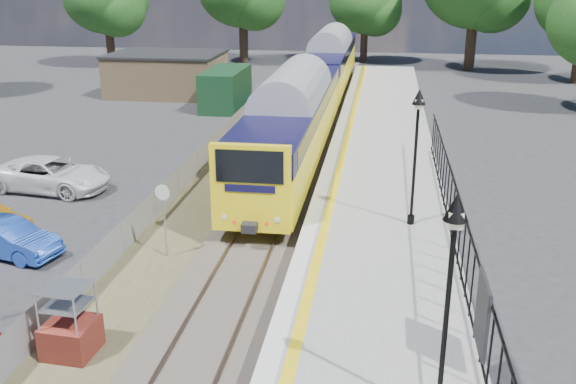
% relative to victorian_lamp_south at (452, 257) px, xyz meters
% --- Properties ---
extents(ground, '(120.00, 120.00, 0.00)m').
position_rel_victorian_lamp_south_xyz_m(ground, '(-5.50, 4.00, -4.30)').
color(ground, '#2D2D30').
rests_on(ground, ground).
extents(track_bed, '(5.90, 80.00, 0.29)m').
position_rel_victorian_lamp_south_xyz_m(track_bed, '(-5.97, 13.67, -4.21)').
color(track_bed, '#473F38').
rests_on(track_bed, ground).
extents(platform, '(5.00, 70.00, 0.90)m').
position_rel_victorian_lamp_south_xyz_m(platform, '(-1.30, 12.00, -3.85)').
color(platform, gray).
rests_on(platform, ground).
extents(platform_edge, '(0.90, 70.00, 0.01)m').
position_rel_victorian_lamp_south_xyz_m(platform_edge, '(-3.36, 12.00, -3.39)').
color(platform_edge, silver).
rests_on(platform_edge, platform).
extents(victorian_lamp_south, '(0.44, 0.44, 4.60)m').
position_rel_victorian_lamp_south_xyz_m(victorian_lamp_south, '(0.00, 0.00, 0.00)').
color(victorian_lamp_south, black).
rests_on(victorian_lamp_south, platform).
extents(victorian_lamp_north, '(0.44, 0.44, 4.60)m').
position_rel_victorian_lamp_south_xyz_m(victorian_lamp_north, '(-0.20, 10.00, 0.00)').
color(victorian_lamp_north, black).
rests_on(victorian_lamp_north, platform).
extents(palisade_fence, '(0.12, 26.00, 2.00)m').
position_rel_victorian_lamp_south_xyz_m(palisade_fence, '(1.05, 6.24, -2.46)').
color(palisade_fence, black).
rests_on(palisade_fence, platform).
extents(wire_fence, '(0.06, 52.00, 1.20)m').
position_rel_victorian_lamp_south_xyz_m(wire_fence, '(-9.70, 16.00, -3.70)').
color(wire_fence, '#999EA3').
rests_on(wire_fence, ground).
extents(outbuilding, '(10.80, 10.10, 3.12)m').
position_rel_victorian_lamp_south_xyz_m(outbuilding, '(-16.41, 35.21, -2.78)').
color(outbuilding, tan).
rests_on(outbuilding, ground).
extents(train, '(2.82, 40.83, 3.51)m').
position_rel_victorian_lamp_south_xyz_m(train, '(-5.50, 29.32, -1.96)').
color(train, yellow).
rests_on(train, ground).
extents(brick_plinth, '(1.25, 1.25, 1.90)m').
position_rel_victorian_lamp_south_xyz_m(brick_plinth, '(-8.68, 2.22, -3.39)').
color(brick_plinth, maroon).
rests_on(brick_plinth, ground).
extents(speed_sign, '(0.52, 0.14, 2.57)m').
position_rel_victorian_lamp_south_xyz_m(speed_sign, '(-8.19, 7.98, -2.57)').
color(speed_sign, '#999EA3').
rests_on(speed_sign, ground).
extents(car_blue, '(3.92, 2.14, 1.23)m').
position_rel_victorian_lamp_south_xyz_m(car_blue, '(-13.47, 7.40, -3.69)').
color(car_blue, '#1C42AA').
rests_on(car_blue, ground).
extents(car_white, '(5.39, 2.95, 1.43)m').
position_rel_victorian_lamp_south_xyz_m(car_white, '(-15.32, 13.84, -3.58)').
color(car_white, white).
rests_on(car_white, ground).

